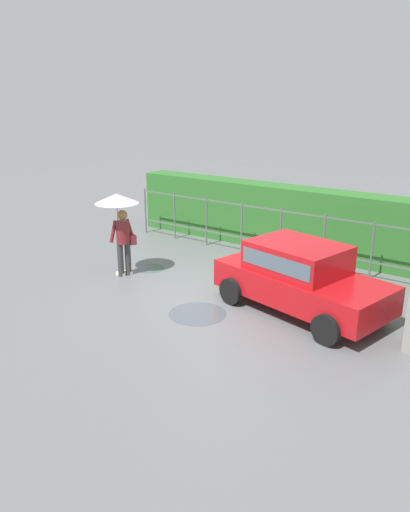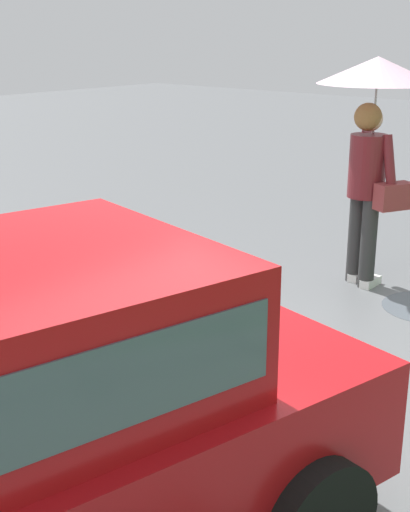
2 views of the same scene
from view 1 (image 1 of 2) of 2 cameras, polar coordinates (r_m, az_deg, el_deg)
The scene contains 7 objects.
ground_plane at distance 11.34m, azimuth 0.69°, elevation -4.59°, with size 40.00×40.00×0.00m, color slate.
car at distance 10.45m, azimuth 11.04°, elevation -2.19°, with size 3.97×2.48×1.48m.
pedestrian at distance 12.33m, azimuth -10.01°, elevation 5.02°, with size 1.09×1.09×2.12m.
fence_section at distance 13.65m, azimuth 8.83°, elevation 2.81°, with size 10.22×0.05×1.50m.
hedge_row at distance 14.57m, azimuth 10.86°, elevation 4.16°, with size 11.17×0.90×1.90m, color #2D6B28.
puddle_near at distance 10.39m, azimuth -0.88°, elevation -6.77°, with size 1.23×1.23×0.00m, color #4C545B.
puddle_far at distance 13.15m, azimuth -6.48°, elevation -1.45°, with size 0.80×0.80×0.00m, color #4C545B.
Camera 1 is at (6.08, -8.52, 4.35)m, focal length 34.17 mm.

